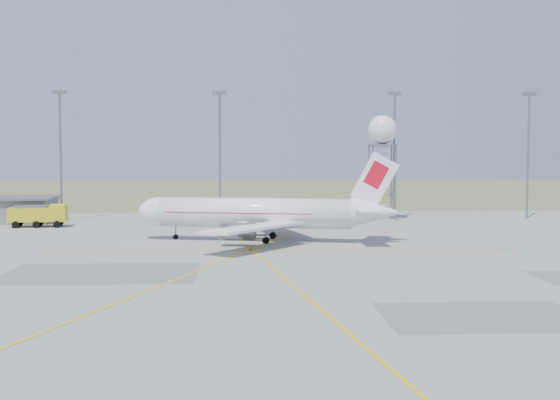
{
  "coord_description": "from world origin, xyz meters",
  "views": [
    {
      "loc": [
        -7.16,
        -58.32,
        12.17
      ],
      "look_at": [
        -1.82,
        40.0,
        5.02
      ],
      "focal_mm": 50.0,
      "sensor_mm": 36.0,
      "label": 1
    }
  ],
  "objects": [
    {
      "name": "radar_tower",
      "position": [
        15.83,
        64.66,
        9.35
      ],
      "size": [
        4.6,
        4.6,
        16.66
      ],
      "color": "gray",
      "rests_on": "ground"
    },
    {
      "name": "mast_a",
      "position": [
        -35.0,
        66.0,
        12.07
      ],
      "size": [
        2.2,
        0.5,
        20.5
      ],
      "color": "gray",
      "rests_on": "ground"
    },
    {
      "name": "mast_b",
      "position": [
        -10.0,
        66.0,
        12.07
      ],
      "size": [
        2.2,
        0.5,
        20.5
      ],
      "color": "gray",
      "rests_on": "ground"
    },
    {
      "name": "fire_truck",
      "position": [
        -36.12,
        56.65,
        1.57
      ],
      "size": [
        8.35,
        3.68,
        3.28
      ],
      "rotation": [
        0.0,
        0.0,
        0.06
      ],
      "color": "yellow",
      "rests_on": "ground"
    },
    {
      "name": "airliner_main",
      "position": [
        -4.51,
        38.48,
        3.44
      ],
      "size": [
        32.79,
        31.38,
        11.21
      ],
      "rotation": [
        0.0,
        0.0,
        2.94
      ],
      "color": "white",
      "rests_on": "ground"
    },
    {
      "name": "grass_strip",
      "position": [
        0.0,
        140.0,
        0.01
      ],
      "size": [
        400.0,
        120.0,
        0.03
      ],
      "primitive_type": "cube",
      "color": "#63693A",
      "rests_on": "ground"
    },
    {
      "name": "ground",
      "position": [
        0.0,
        0.0,
        0.0
      ],
      "size": [
        400.0,
        400.0,
        0.0
      ],
      "primitive_type": "plane",
      "color": "gray",
      "rests_on": "ground"
    },
    {
      "name": "mast_c",
      "position": [
        18.0,
        66.0,
        12.07
      ],
      "size": [
        2.2,
        0.5,
        20.5
      ],
      "color": "gray",
      "rests_on": "ground"
    },
    {
      "name": "mast_d",
      "position": [
        40.0,
        66.0,
        12.07
      ],
      "size": [
        2.2,
        0.5,
        20.5
      ],
      "color": "gray",
      "rests_on": "ground"
    }
  ]
}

